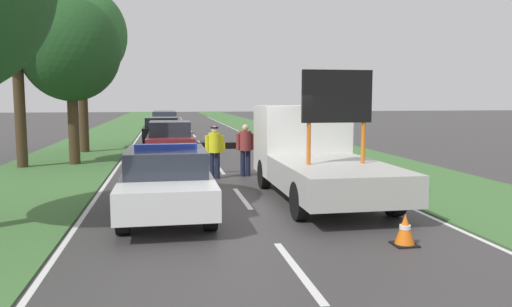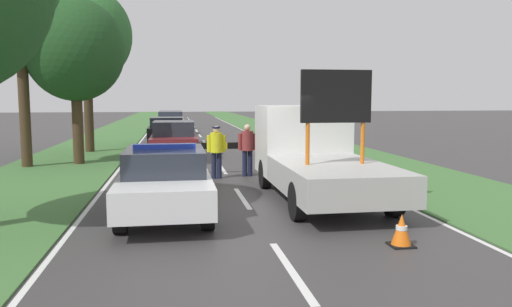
{
  "view_description": "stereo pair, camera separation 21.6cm",
  "coord_description": "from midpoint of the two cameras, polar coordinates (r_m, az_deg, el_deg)",
  "views": [
    {
      "loc": [
        -1.81,
        -11.17,
        2.44
      ],
      "look_at": [
        0.34,
        0.72,
        1.1
      ],
      "focal_mm": 35.0,
      "sensor_mm": 36.0,
      "label": 1
    },
    {
      "loc": [
        -1.6,
        -11.2,
        2.44
      ],
      "look_at": [
        0.34,
        0.72,
        1.1
      ],
      "focal_mm": 35.0,
      "sensor_mm": 36.0,
      "label": 2
    }
  ],
  "objects": [
    {
      "name": "work_truck",
      "position": [
        12.58,
        6.07,
        0.04
      ],
      "size": [
        2.28,
        5.8,
        3.05
      ],
      "rotation": [
        0.0,
        0.0,
        3.08
      ],
      "color": "white",
      "rests_on": "ground"
    },
    {
      "name": "grass_verge_right",
      "position": [
        32.14,
        3.03,
        2.0
      ],
      "size": [
        4.06,
        120.0,
        0.03
      ],
      "color": "#427038",
      "rests_on": "ground"
    },
    {
      "name": "grass_verge_left",
      "position": [
        31.53,
        -17.45,
        1.63
      ],
      "size": [
        4.06,
        120.0,
        0.03
      ],
      "color": "#427038",
      "rests_on": "ground"
    },
    {
      "name": "traffic_cone_near_police",
      "position": [
        8.71,
        15.98,
        -8.37
      ],
      "size": [
        0.39,
        0.39,
        0.54
      ],
      "color": "black",
      "rests_on": "ground"
    },
    {
      "name": "traffic_cone_centre_front",
      "position": [
        15.09,
        1.59,
        -1.71
      ],
      "size": [
        0.48,
        0.48,
        0.67
      ],
      "color": "black",
      "rests_on": "ground"
    },
    {
      "name": "queued_car_sedan_black",
      "position": [
        27.11,
        -10.95,
        2.67
      ],
      "size": [
        1.89,
        4.25,
        1.44
      ],
      "rotation": [
        0.0,
        0.0,
        3.14
      ],
      "color": "black",
      "rests_on": "ground"
    },
    {
      "name": "queued_car_wagon_maroon",
      "position": [
        20.48,
        -10.11,
        1.61
      ],
      "size": [
        1.81,
        4.46,
        1.52
      ],
      "rotation": [
        0.0,
        0.0,
        3.14
      ],
      "color": "maroon",
      "rests_on": "ground"
    },
    {
      "name": "roadside_tree_near_right",
      "position": [
        23.94,
        -19.66,
        12.62
      ],
      "size": [
        4.03,
        4.03,
        7.36
      ],
      "color": "#42301E",
      "rests_on": "ground"
    },
    {
      "name": "traffic_cone_near_truck",
      "position": [
        14.64,
        -6.7,
        -2.36
      ],
      "size": [
        0.35,
        0.35,
        0.49
      ],
      "color": "black",
      "rests_on": "ground"
    },
    {
      "name": "pedestrian_civilian",
      "position": [
        15.6,
        -1.62,
        0.88
      ],
      "size": [
        0.59,
        0.37,
        1.63
      ],
      "rotation": [
        0.0,
        0.0,
        0.04
      ],
      "color": "#191E38",
      "rests_on": "ground"
    },
    {
      "name": "queued_car_sedan_silver",
      "position": [
        34.23,
        -10.57,
        3.49
      ],
      "size": [
        1.77,
        4.61,
        1.56
      ],
      "rotation": [
        0.0,
        0.0,
        3.14
      ],
      "color": "#B2B2B7",
      "rests_on": "ground"
    },
    {
      "name": "police_officer",
      "position": [
        15.18,
        -5.16,
        0.69
      ],
      "size": [
        0.58,
        0.37,
        1.61
      ],
      "rotation": [
        0.0,
        0.0,
        3.65
      ],
      "color": "#191E38",
      "rests_on": "ground"
    },
    {
      "name": "roadside_tree_mid_right",
      "position": [
        19.47,
        -26.12,
        13.7
      ],
      "size": [
        3.02,
        3.02,
        6.8
      ],
      "color": "#42301E",
      "rests_on": "ground"
    },
    {
      "name": "queued_car_van_white",
      "position": [
        40.63,
        -10.58,
        3.84
      ],
      "size": [
        1.93,
        4.0,
        1.46
      ],
      "rotation": [
        0.0,
        0.0,
        3.14
      ],
      "color": "silver",
      "rests_on": "ground"
    },
    {
      "name": "ground_plane",
      "position": [
        11.58,
        -1.57,
        -5.84
      ],
      "size": [
        160.0,
        160.0,
        0.0
      ],
      "primitive_type": "plane",
      "color": "#3D3A3A"
    },
    {
      "name": "roadside_tree_near_left",
      "position": [
        19.55,
        -20.74,
        11.01
      ],
      "size": [
        3.55,
        3.55,
        6.06
      ],
      "color": "#42301E",
      "rests_on": "ground"
    },
    {
      "name": "police_car",
      "position": [
        10.65,
        -10.75,
        -3.01
      ],
      "size": [
        1.82,
        4.72,
        1.51
      ],
      "rotation": [
        0.0,
        0.0,
        0.04
      ],
      "color": "white",
      "rests_on": "ground"
    },
    {
      "name": "road_barrier",
      "position": [
        16.04,
        -3.94,
        0.64
      ],
      "size": [
        3.02,
        0.08,
        1.03
      ],
      "rotation": [
        0.0,
        0.0,
        0.03
      ],
      "color": "black",
      "rests_on": "ground"
    },
    {
      "name": "lane_markings",
      "position": [
        30.11,
        -6.98,
        1.65
      ],
      "size": [
        7.17,
        70.33,
        0.01
      ],
      "color": "silver",
      "rests_on": "ground"
    }
  ]
}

